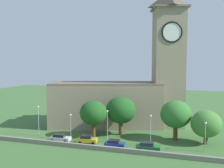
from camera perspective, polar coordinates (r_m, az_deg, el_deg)
name	(u,v)px	position (r m, az deg, el deg)	size (l,w,h in m)	color
ground_plane	(125,130)	(73.05, 2.66, -9.42)	(200.00, 200.00, 0.00)	#3D6633
church	(129,87)	(75.57, 3.58, -0.66)	(37.71, 20.20, 36.30)	gray
quay_barrier	(103,148)	(57.23, -1.85, -13.09)	(50.04, 0.70, 0.94)	gray
car_white	(60,138)	(64.08, -10.62, -10.82)	(4.66, 2.38, 1.67)	silver
car_yellow	(87,139)	(61.91, -5.14, -11.26)	(4.44, 2.63, 1.80)	gold
car_blue	(115,144)	(58.99, 0.54, -12.16)	(4.31, 2.23, 1.63)	#233D9E
car_green	(148,147)	(57.04, 7.37, -12.68)	(4.94, 2.67, 1.89)	#1E6B38
streetlamp_west_end	(38,116)	(69.00, -14.91, -6.37)	(0.44, 0.44, 7.21)	#9EA0A5
streetlamp_west_mid	(71,122)	(63.98, -8.51, -7.79)	(0.44, 0.44, 6.02)	#9EA0A5
streetlamp_central	(107,121)	(61.56, -0.96, -7.61)	(0.44, 0.44, 7.18)	#9EA0A5
streetlamp_east_mid	(151,125)	(59.12, 7.95, -8.43)	(0.44, 0.44, 6.78)	#9EA0A5
streetlamp_east_end	(205,132)	(58.51, 18.66, -9.25)	(0.44, 0.44, 6.02)	#9EA0A5
tree_by_tower	(176,114)	(64.58, 12.99, -6.09)	(6.97, 6.97, 9.12)	brown
tree_churchyard	(93,113)	(65.44, -3.84, -5.99)	(6.44, 6.44, 8.69)	brown
tree_riverside_east	(121,110)	(67.27, 1.82, -5.42)	(7.21, 7.21, 9.33)	brown
tree_riverside_west	(206,124)	(63.53, 18.81, -7.78)	(6.52, 6.52, 7.42)	brown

